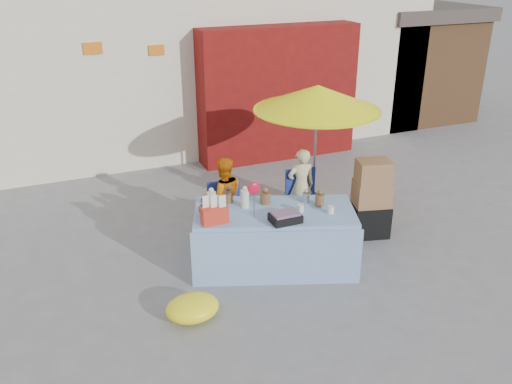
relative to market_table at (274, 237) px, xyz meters
name	(u,v)px	position (x,y,z in m)	size (l,w,h in m)	color
ground	(259,284)	(-0.36, -0.36, -0.42)	(80.00, 80.00, 0.00)	slate
market_table	(274,237)	(0.00, 0.00, 0.00)	(2.33, 1.67, 1.28)	#8DAFE2
chair_left	(228,224)	(-0.32, 0.89, -0.16)	(0.52, 0.51, 0.85)	navy
chair_right	(304,209)	(0.93, 0.89, -0.16)	(0.52, 0.51, 0.85)	navy
vendor_orange	(224,198)	(-0.33, 1.03, 0.20)	(0.60, 0.47, 1.23)	orange
vendor_beige	(301,186)	(0.92, 1.03, 0.17)	(0.43, 0.28, 1.19)	beige
umbrella	(317,98)	(1.22, 1.18, 1.47)	(1.90, 1.90, 2.09)	gray
box_stack	(371,201)	(1.67, 0.24, 0.12)	(0.62, 0.55, 1.18)	black
tarp_bundle	(193,308)	(-1.34, -0.70, -0.28)	(0.62, 0.50, 0.28)	#FFF21A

